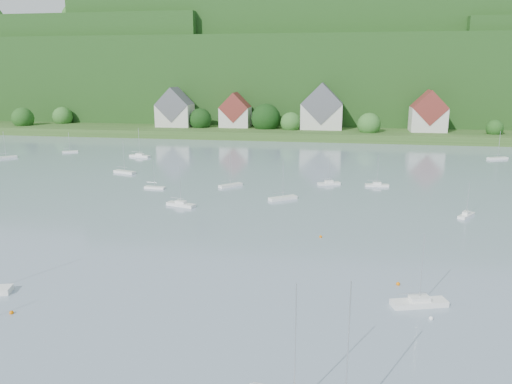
% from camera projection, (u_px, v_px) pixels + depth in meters
% --- Properties ---
extents(far_shore_strip, '(600.00, 60.00, 3.00)m').
position_uv_depth(far_shore_strip, '(310.00, 129.00, 209.14)').
color(far_shore_strip, '#30531F').
rests_on(far_shore_strip, ground).
extents(forested_ridge, '(620.00, 181.22, 69.89)m').
position_uv_depth(forested_ridge, '(320.00, 76.00, 269.71)').
color(forested_ridge, '#183912').
rests_on(forested_ridge, ground).
extents(village_building_0, '(14.00, 10.40, 16.00)m').
position_uv_depth(village_building_0, '(175.00, 111.00, 203.65)').
color(village_building_0, beige).
rests_on(village_building_0, far_shore_strip).
extents(village_building_1, '(12.00, 9.36, 14.00)m').
position_uv_depth(village_building_1, '(235.00, 113.00, 201.72)').
color(village_building_1, beige).
rests_on(village_building_1, far_shore_strip).
extents(village_building_2, '(16.00, 11.44, 18.00)m').
position_uv_depth(village_building_2, '(322.00, 110.00, 194.76)').
color(village_building_2, beige).
rests_on(village_building_2, far_shore_strip).
extents(village_building_3, '(13.00, 10.40, 15.50)m').
position_uv_depth(village_building_3, '(428.00, 114.00, 186.60)').
color(village_building_3, beige).
rests_on(village_building_3, far_shore_strip).
extents(near_sailboat_3, '(6.40, 3.46, 8.32)m').
position_uv_depth(near_sailboat_3, '(419.00, 302.00, 54.47)').
color(near_sailboat_3, white).
rests_on(near_sailboat_3, ground).
extents(mooring_buoy_0, '(0.45, 0.45, 0.45)m').
position_uv_depth(mooring_buoy_0, '(12.00, 314.00, 52.75)').
color(mooring_buoy_0, '#FE7500').
rests_on(mooring_buoy_0, ground).
extents(mooring_buoy_1, '(0.46, 0.46, 0.46)m').
position_uv_depth(mooring_buoy_1, '(431.00, 320.00, 51.52)').
color(mooring_buoy_1, white).
rests_on(mooring_buoy_1, ground).
extents(mooring_buoy_2, '(0.47, 0.47, 0.47)m').
position_uv_depth(mooring_buoy_2, '(398.00, 285.00, 59.87)').
color(mooring_buoy_2, '#FE7500').
rests_on(mooring_buoy_2, ground).
extents(mooring_buoy_3, '(0.43, 0.43, 0.43)m').
position_uv_depth(mooring_buoy_3, '(321.00, 237.00, 77.02)').
color(mooring_buoy_3, '#FE7500').
rests_on(mooring_buoy_3, ground).
extents(far_sailboat_cluster, '(197.11, 72.96, 8.71)m').
position_uv_depth(far_sailboat_cluster, '(345.00, 172.00, 124.86)').
color(far_sailboat_cluster, white).
rests_on(far_sailboat_cluster, ground).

